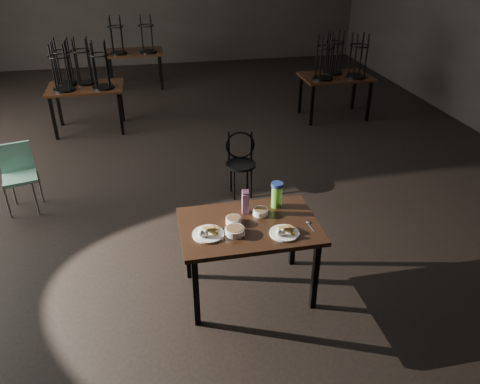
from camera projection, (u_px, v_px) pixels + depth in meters
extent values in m
plane|color=black|center=(183.00, 167.00, 6.70)|extent=(12.00, 12.00, 0.00)
cube|color=black|center=(249.00, 226.00, 4.06)|extent=(1.20, 0.80, 0.04)
cube|color=black|center=(196.00, 292.00, 3.88)|extent=(0.05, 0.05, 0.71)
cube|color=black|center=(315.00, 276.00, 4.06)|extent=(0.05, 0.05, 0.71)
cube|color=black|center=(188.00, 247.00, 4.42)|extent=(0.05, 0.05, 0.71)
cube|color=black|center=(293.00, 234.00, 4.60)|extent=(0.05, 0.05, 0.71)
cylinder|color=white|center=(208.00, 234.00, 3.90)|extent=(0.27, 0.27, 0.02)
cube|color=#A17939|center=(208.00, 226.00, 3.91)|extent=(0.10, 0.10, 0.05)
cube|color=#A17939|center=(212.00, 225.00, 3.92)|extent=(0.11, 0.11, 0.03)
ellipsoid|color=white|center=(201.00, 233.00, 3.84)|extent=(0.05, 0.05, 0.06)
ellipsoid|color=white|center=(206.00, 233.00, 3.85)|extent=(0.05, 0.05, 0.06)
cylinder|color=white|center=(284.00, 233.00, 3.92)|extent=(0.25, 0.25, 0.02)
cube|color=#A17939|center=(284.00, 225.00, 3.93)|extent=(0.09, 0.09, 0.04)
cube|color=#A17939|center=(287.00, 225.00, 3.93)|extent=(0.11, 0.11, 0.03)
ellipsoid|color=white|center=(279.00, 232.00, 3.86)|extent=(0.05, 0.05, 0.06)
ellipsoid|color=white|center=(283.00, 232.00, 3.86)|extent=(0.05, 0.05, 0.06)
cylinder|color=white|center=(233.00, 220.00, 4.05)|extent=(0.13, 0.13, 0.05)
cylinder|color=brown|center=(233.00, 219.00, 4.04)|extent=(0.11, 0.11, 0.01)
cylinder|color=white|center=(260.00, 212.00, 4.17)|extent=(0.13, 0.13, 0.05)
cylinder|color=brown|center=(261.00, 210.00, 4.16)|extent=(0.11, 0.11, 0.01)
cylinder|color=white|center=(235.00, 231.00, 3.91)|extent=(0.16, 0.16, 0.06)
cylinder|color=brown|center=(235.00, 229.00, 3.90)|extent=(0.14, 0.14, 0.01)
cube|color=#851874|center=(245.00, 203.00, 4.17)|extent=(0.06, 0.06, 0.19)
cube|color=#851874|center=(245.00, 192.00, 4.11)|extent=(0.06, 0.06, 0.06)
cylinder|color=#6ACA3B|center=(277.00, 196.00, 4.26)|extent=(0.11, 0.11, 0.21)
cylinder|color=navy|center=(277.00, 185.00, 4.20)|extent=(0.12, 0.12, 0.03)
ellipsoid|color=silver|center=(308.00, 222.00, 4.07)|extent=(0.04, 0.06, 0.01)
cube|color=silver|center=(311.00, 228.00, 3.99)|extent=(0.02, 0.12, 0.00)
cylinder|color=black|center=(241.00, 164.00, 5.80)|extent=(0.38, 0.38, 0.03)
torus|color=black|center=(240.00, 145.00, 5.85)|extent=(0.37, 0.08, 0.37)
cylinder|color=black|center=(247.00, 175.00, 6.02)|extent=(0.02, 0.02, 0.43)
cylinder|color=black|center=(231.00, 177.00, 5.98)|extent=(0.02, 0.02, 0.43)
cylinder|color=black|center=(234.00, 184.00, 5.80)|extent=(0.02, 0.02, 0.43)
cylinder|color=black|center=(251.00, 183.00, 5.83)|extent=(0.02, 0.02, 0.43)
cube|color=#7CC1A7|center=(20.00, 178.00, 5.49)|extent=(0.45, 0.45, 0.04)
cube|color=#7CC1A7|center=(15.00, 157.00, 5.52)|extent=(0.37, 0.12, 0.35)
cylinder|color=slate|center=(7.00, 201.00, 5.43)|extent=(0.02, 0.02, 0.43)
cylinder|color=slate|center=(36.00, 199.00, 5.49)|extent=(0.02, 0.02, 0.43)
cylinder|color=slate|center=(13.00, 189.00, 5.70)|extent=(0.02, 0.02, 0.43)
cylinder|color=slate|center=(40.00, 186.00, 5.76)|extent=(0.02, 0.02, 0.43)
cube|color=black|center=(85.00, 88.00, 7.58)|extent=(1.20, 0.80, 0.04)
cube|color=black|center=(54.00, 119.00, 7.41)|extent=(0.05, 0.05, 0.71)
cube|color=black|center=(121.00, 114.00, 7.59)|extent=(0.05, 0.05, 0.71)
cube|color=black|center=(59.00, 106.00, 7.95)|extent=(0.05, 0.05, 0.71)
cube|color=black|center=(121.00, 102.00, 8.13)|extent=(0.05, 0.05, 0.71)
cylinder|color=black|center=(65.00, 89.00, 7.39)|extent=(0.34, 0.34, 0.03)
torus|color=black|center=(59.00, 57.00, 7.14)|extent=(0.32, 0.32, 0.02)
cylinder|color=black|center=(68.00, 64.00, 7.31)|extent=(0.03, 0.03, 0.70)
cylinder|color=black|center=(54.00, 65.00, 7.27)|extent=(0.03, 0.03, 0.70)
cylinder|color=black|center=(53.00, 68.00, 7.11)|extent=(0.03, 0.03, 0.70)
cylinder|color=black|center=(66.00, 67.00, 7.14)|extent=(0.03, 0.03, 0.70)
cylinder|color=black|center=(104.00, 87.00, 7.49)|extent=(0.34, 0.34, 0.03)
torus|color=black|center=(99.00, 55.00, 7.24)|extent=(0.32, 0.32, 0.02)
cylinder|color=black|center=(107.00, 62.00, 7.41)|extent=(0.03, 0.03, 0.70)
cylinder|color=black|center=(94.00, 63.00, 7.38)|extent=(0.03, 0.03, 0.70)
cylinder|color=black|center=(93.00, 66.00, 7.21)|extent=(0.03, 0.03, 0.70)
cylinder|color=black|center=(107.00, 65.00, 7.24)|extent=(0.03, 0.03, 0.70)
cylinder|color=black|center=(86.00, 82.00, 7.72)|extent=(0.34, 0.34, 0.03)
torus|color=black|center=(81.00, 52.00, 7.47)|extent=(0.32, 0.32, 0.02)
cylinder|color=black|center=(89.00, 58.00, 7.64)|extent=(0.03, 0.03, 0.70)
cylinder|color=black|center=(77.00, 59.00, 7.61)|extent=(0.03, 0.03, 0.70)
cylinder|color=black|center=(75.00, 62.00, 7.44)|extent=(0.03, 0.03, 0.70)
cylinder|color=black|center=(88.00, 61.00, 7.47)|extent=(0.03, 0.03, 0.70)
cylinder|color=black|center=(67.00, 83.00, 7.67)|extent=(0.34, 0.34, 0.03)
torus|color=black|center=(61.00, 52.00, 7.42)|extent=(0.32, 0.32, 0.02)
cylinder|color=black|center=(70.00, 59.00, 7.59)|extent=(0.03, 0.03, 0.70)
cylinder|color=black|center=(57.00, 60.00, 7.56)|extent=(0.03, 0.03, 0.70)
cylinder|color=black|center=(56.00, 63.00, 7.39)|extent=(0.03, 0.03, 0.70)
cylinder|color=black|center=(69.00, 62.00, 7.42)|extent=(0.03, 0.03, 0.70)
cube|color=black|center=(336.00, 77.00, 8.13)|extent=(1.20, 0.80, 0.04)
cube|color=black|center=(312.00, 105.00, 7.95)|extent=(0.05, 0.05, 0.71)
cube|color=black|center=(369.00, 102.00, 8.13)|extent=(0.05, 0.05, 0.71)
cube|color=black|center=(300.00, 94.00, 8.50)|extent=(0.05, 0.05, 0.71)
cube|color=black|center=(354.00, 91.00, 8.68)|extent=(0.05, 0.05, 0.71)
cylinder|color=black|center=(323.00, 78.00, 7.93)|extent=(0.34, 0.34, 0.03)
torus|color=black|center=(325.00, 48.00, 7.69)|extent=(0.32, 0.32, 0.02)
cylinder|color=black|center=(328.00, 55.00, 7.86)|extent=(0.03, 0.03, 0.70)
cylinder|color=black|center=(317.00, 55.00, 7.82)|extent=(0.03, 0.03, 0.70)
cylinder|color=black|center=(321.00, 58.00, 7.65)|extent=(0.03, 0.03, 0.70)
cylinder|color=black|center=(332.00, 58.00, 7.69)|extent=(0.03, 0.03, 0.70)
cylinder|color=black|center=(356.00, 76.00, 8.04)|extent=(0.34, 0.34, 0.03)
torus|color=black|center=(359.00, 47.00, 7.79)|extent=(0.32, 0.32, 0.02)
cylinder|color=black|center=(361.00, 53.00, 7.96)|extent=(0.03, 0.03, 0.70)
cylinder|color=black|center=(351.00, 54.00, 7.93)|extent=(0.03, 0.03, 0.70)
cylinder|color=black|center=(355.00, 56.00, 7.76)|extent=(0.03, 0.03, 0.70)
cylinder|color=black|center=(366.00, 56.00, 7.79)|extent=(0.03, 0.03, 0.70)
cylinder|color=black|center=(332.00, 72.00, 8.27)|extent=(0.34, 0.34, 0.03)
torus|color=black|center=(335.00, 43.00, 8.02)|extent=(0.32, 0.32, 0.02)
cylinder|color=black|center=(338.00, 50.00, 8.19)|extent=(0.03, 0.03, 0.70)
cylinder|color=black|center=(327.00, 50.00, 8.16)|extent=(0.03, 0.03, 0.70)
cylinder|color=black|center=(331.00, 53.00, 7.99)|extent=(0.03, 0.03, 0.70)
cylinder|color=black|center=(342.00, 52.00, 8.02)|extent=(0.03, 0.03, 0.70)
cube|color=black|center=(134.00, 52.00, 9.74)|extent=(1.20, 0.80, 0.04)
cube|color=black|center=(110.00, 76.00, 9.56)|extent=(0.05, 0.05, 0.71)
cube|color=black|center=(161.00, 73.00, 9.74)|extent=(0.05, 0.05, 0.71)
cube|color=black|center=(111.00, 68.00, 10.11)|extent=(0.05, 0.05, 0.71)
cube|color=black|center=(160.00, 65.00, 10.29)|extent=(0.05, 0.05, 0.71)
cylinder|color=black|center=(119.00, 53.00, 9.54)|extent=(0.34, 0.34, 0.03)
torus|color=black|center=(115.00, 27.00, 9.30)|extent=(0.32, 0.32, 0.02)
cylinder|color=black|center=(121.00, 33.00, 9.46)|extent=(0.03, 0.03, 0.70)
cylinder|color=black|center=(111.00, 34.00, 9.43)|extent=(0.03, 0.03, 0.70)
cylinder|color=black|center=(111.00, 36.00, 9.26)|extent=(0.03, 0.03, 0.70)
cylinder|color=black|center=(121.00, 35.00, 9.30)|extent=(0.03, 0.03, 0.70)
cylinder|color=black|center=(148.00, 52.00, 9.65)|extent=(0.34, 0.34, 0.03)
torus|color=black|center=(146.00, 26.00, 9.40)|extent=(0.32, 0.32, 0.02)
cylinder|color=black|center=(151.00, 32.00, 9.57)|extent=(0.03, 0.03, 0.70)
cylinder|color=black|center=(142.00, 33.00, 9.53)|extent=(0.03, 0.03, 0.70)
cylinder|color=black|center=(142.00, 34.00, 9.37)|extent=(0.03, 0.03, 0.70)
cylinder|color=black|center=(152.00, 34.00, 9.40)|extent=(0.03, 0.03, 0.70)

